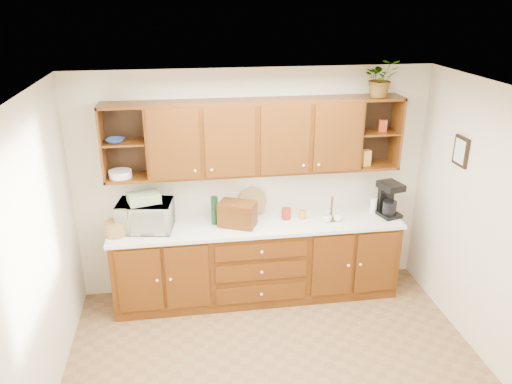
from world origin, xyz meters
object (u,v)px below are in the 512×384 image
object	(u,v)px
microwave	(145,216)
coffee_maker	(389,199)
bread_box	(238,214)
potted_plant	(381,78)

from	to	relation	value
microwave	coffee_maker	xyz separation A→B (m)	(2.73, -0.02, 0.03)
bread_box	potted_plant	size ratio (longest dim) A/B	0.98
bread_box	potted_plant	xyz separation A→B (m)	(1.56, 0.12, 1.41)
microwave	coffee_maker	bearing A→B (deg)	7.88
microwave	coffee_maker	size ratio (longest dim) A/B	1.44
coffee_maker	bread_box	bearing A→B (deg)	166.60
bread_box	microwave	bearing A→B (deg)	-158.74
potted_plant	bread_box	bearing A→B (deg)	-175.46
coffee_maker	potted_plant	world-z (taller)	potted_plant
microwave	bread_box	size ratio (longest dim) A/B	1.47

